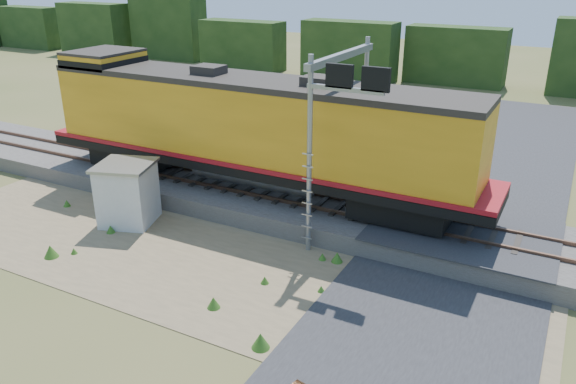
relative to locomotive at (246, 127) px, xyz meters
The scene contains 10 objects.
ground 7.63m from the locomotive, 64.27° to the right, with size 140.00×140.00×0.00m, color #475123.
ballast 4.41m from the locomotive, ahead, with size 70.00×5.00×0.80m, color slate.
rails 4.06m from the locomotive, ahead, with size 70.00×1.54×0.16m.
dirt_shoulder 6.70m from the locomotive, 80.80° to the right, with size 26.00×8.00×0.03m, color #8C7754.
road 11.78m from the locomotive, 28.00° to the right, with size 7.00×66.00×0.86m.
tree_line_north 32.14m from the locomotive, 84.84° to the left, with size 130.00×3.00×6.50m.
weed_clumps 7.01m from the locomotive, 95.89° to the right, with size 15.00×6.20×0.56m, color #36671D, non-canonical shape.
locomotive is the anchor object (origin of this frame).
shed 5.89m from the locomotive, 130.26° to the right, with size 2.89×2.89×2.71m.
signal_gantry 5.34m from the locomotive, ahead, with size 3.02×6.20×7.62m.
Camera 1 is at (10.15, -14.59, 10.53)m, focal length 35.00 mm.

